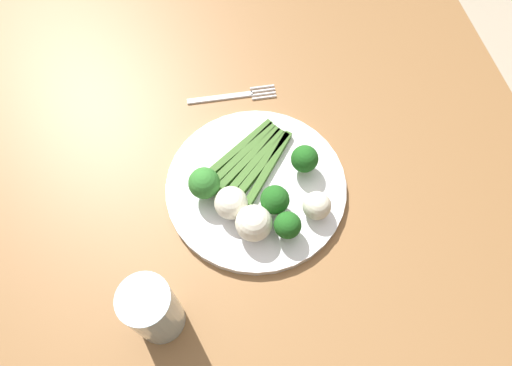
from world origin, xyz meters
The scene contains 13 objects.
ground_plane centered at (0.00, 0.00, -0.01)m, with size 6.00×6.00×0.02m, color #B7A88E.
dining_table centered at (0.00, 0.00, 0.67)m, with size 1.18×1.06×0.77m.
plate centered at (0.06, 0.03, 0.78)m, with size 0.29×0.29×0.01m, color white.
asparagus_bundle centered at (0.02, 0.03, 0.79)m, with size 0.16×0.17×0.01m.
broccoli_front centered at (0.05, 0.11, 0.82)m, with size 0.04×0.04×0.05m.
broccoli_outer_edge centered at (0.15, 0.06, 0.82)m, with size 0.04×0.04×0.05m.
broccoli_back_right centered at (0.11, 0.05, 0.82)m, with size 0.04×0.04×0.06m.
broccoli_left centered at (0.06, -0.05, 0.82)m, with size 0.05×0.05×0.06m.
cauliflower_right centered at (0.14, 0.01, 0.82)m, with size 0.06×0.06×0.06m, color white.
cauliflower_edge centered at (0.13, 0.11, 0.81)m, with size 0.04×0.04×0.04m, color silver.
cauliflower_back centered at (0.10, -0.02, 0.81)m, with size 0.05×0.05×0.05m, color white.
fork centered at (-0.13, 0.02, 0.78)m, with size 0.03×0.17×0.00m.
water_glass centered at (0.24, -0.15, 0.84)m, with size 0.07×0.07×0.13m, color silver.
Camera 1 is at (0.39, -0.04, 1.45)m, focal length 32.38 mm.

